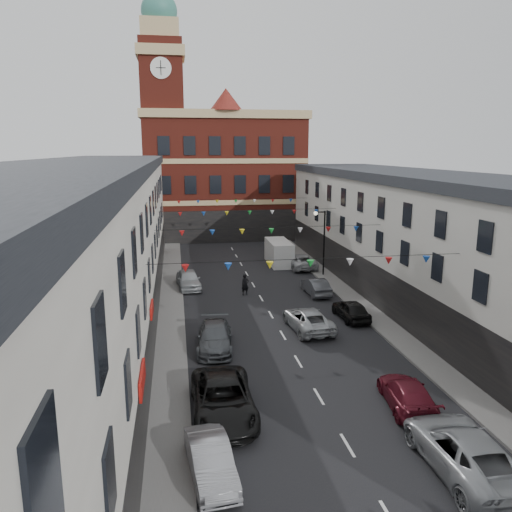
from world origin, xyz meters
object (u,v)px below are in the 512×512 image
street_lamp (322,234)px  car_right_b (464,450)px  car_right_e (316,286)px  car_left_b (211,460)px  pedestrian (245,285)px  car_left_e (188,279)px  car_right_c (407,394)px  car_right_f (301,261)px  car_left_d (215,337)px  car_left_c (223,399)px  white_van (279,252)px  car_right_d (351,310)px  moving_car (308,319)px

street_lamp → car_right_b: size_ratio=1.06×
car_right_e → street_lamp: bearing=-112.5°
car_left_b → car_right_e: (9.92, 21.46, 0.01)m
street_lamp → pedestrian: 9.59m
car_left_e → car_right_c: bearing=-72.1°
car_left_e → car_right_f: size_ratio=0.89×
car_left_b → car_left_e: size_ratio=0.88×
car_right_c → car_right_f: (1.90, 26.96, 0.05)m
car_left_b → car_left_e: car_left_e is taller
car_left_b → car_left_d: size_ratio=0.82×
car_left_c → car_left_e: bearing=92.7°
car_right_c → street_lamp: bearing=-89.1°
white_van → car_right_b: bearing=-90.0°
pedestrian → car_left_d: bearing=-121.5°
car_right_c → car_right_d: (1.62, 11.85, 0.02)m
car_right_c → car_right_f: 27.03m
car_right_c → pedestrian: 19.31m
car_left_c → car_left_d: 7.57m
car_left_d → car_right_d: bearing=25.9°
car_left_c → car_right_e: size_ratio=1.42×
car_left_e → car_right_f: bearing=21.5°
street_lamp → white_van: street_lamp is taller
car_right_f → white_van: bearing=-53.2°
car_left_b → white_van: (9.23, 32.57, 0.52)m
street_lamp → car_right_d: 12.29m
street_lamp → car_right_c: bearing=-97.1°
car_left_d → pedestrian: size_ratio=2.87×
car_left_e → pedestrian: size_ratio=2.65×
street_lamp → car_right_e: bearing=-110.2°
car_right_b → pedestrian: bearing=-78.4°
car_left_b → car_left_c: 4.15m
car_right_c → car_right_e: (0.89, 18.02, 0.01)m
car_right_f → moving_car: 16.98m
car_right_e → pedestrian: pedestrian is taller
street_lamp → car_right_c: 24.04m
car_left_d → white_van: bearing=73.7°
white_van → car_left_d: bearing=-111.0°
car_right_d → street_lamp: bearing=-99.0°
car_left_c → moving_car: car_left_c is taller
car_left_c → car_right_c: (8.20, -0.62, -0.14)m
car_right_b → car_right_d: 16.42m
car_right_d → moving_car: 3.72m
moving_car → pedestrian: (-2.91, 8.33, 0.16)m
pedestrian → car_right_c: bearing=-90.2°
street_lamp → moving_car: bearing=-109.7°
car_left_b → car_right_e: car_right_e is taller
street_lamp → car_left_b: bearing=-113.9°
car_left_b → car_right_b: 9.09m
street_lamp → car_left_c: 25.76m
car_right_f → car_right_b: bearing=85.4°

